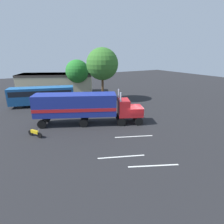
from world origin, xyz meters
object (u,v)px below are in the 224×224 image
at_px(semi_truck, 84,106).
at_px(tree_left, 77,71).
at_px(parked_bus, 42,95).
at_px(tree_center, 102,64).
at_px(motorcycle, 35,133).
at_px(person_bystander, 94,111).

bearing_deg(semi_truck, tree_left, 73.71).
bearing_deg(parked_bus, tree_center, -8.81).
relative_size(semi_truck, tree_center, 1.36).
xyz_separation_m(parked_bus, tree_left, (8.60, 5.53, 3.23)).
height_order(semi_truck, motorcycle, semi_truck).
xyz_separation_m(semi_truck, tree_center, (7.74, 10.19, 4.61)).
xyz_separation_m(person_bystander, parked_bus, (-5.60, 10.05, 1.17)).
bearing_deg(tree_left, motorcycle, -122.09).
bearing_deg(motorcycle, semi_truck, 8.09).
height_order(parked_bus, tree_left, tree_left).
xyz_separation_m(motorcycle, tree_left, (11.52, 18.37, 4.81)).
height_order(motorcycle, tree_center, tree_center).
height_order(parked_bus, tree_center, tree_center).
xyz_separation_m(person_bystander, tree_center, (5.63, 8.31, 6.25)).
bearing_deg(tree_center, motorcycle, -141.90).
bearing_deg(parked_bus, motorcycle, -102.81).
relative_size(semi_truck, parked_bus, 1.23).
bearing_deg(motorcycle, tree_center, 38.10).
relative_size(tree_left, tree_center, 0.77).
bearing_deg(person_bystander, tree_left, 79.11).
bearing_deg(tree_center, semi_truck, -127.23).
xyz_separation_m(tree_left, tree_center, (2.64, -7.27, 1.85)).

